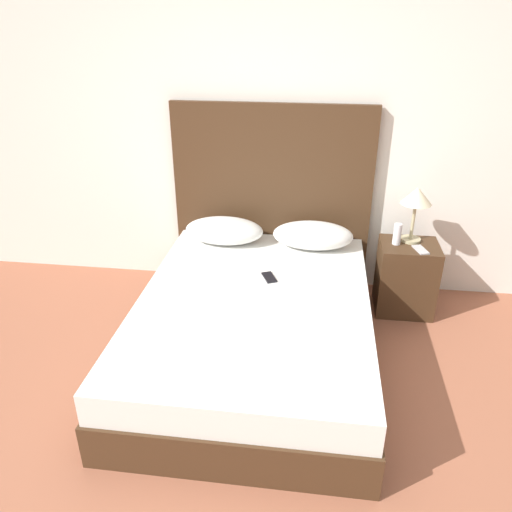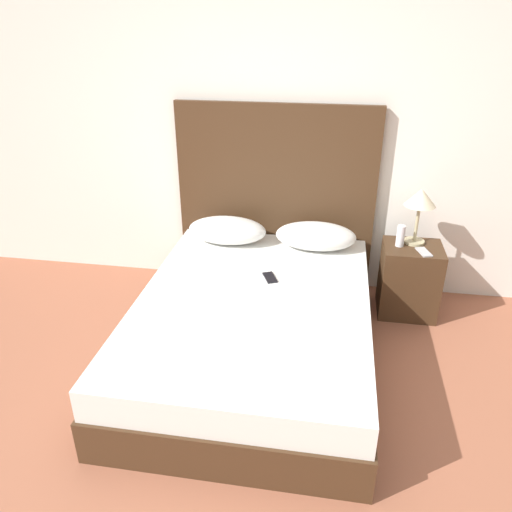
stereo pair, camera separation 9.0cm
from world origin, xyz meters
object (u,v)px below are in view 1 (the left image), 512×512
Objects in this scene: bed at (254,328)px; table_lamp at (416,199)px; nightstand at (406,277)px; phone_on_nightstand at (421,250)px; phone_on_bed at (269,277)px.

table_lamp is (1.08, 0.82, 0.66)m from bed.
phone_on_nightstand is at bearing -58.08° from nightstand.
phone_on_bed is at bearing -154.69° from nightstand.
table_lamp reaches higher than phone_on_nightstand.
phone_on_nightstand is at bearing 19.90° from phone_on_bed.
bed is at bearing -144.95° from nightstand.
nightstand is (1.07, 0.75, 0.05)m from bed.
table_lamp reaches higher than phone_on_bed.
nightstand is (1.00, 0.47, -0.19)m from phone_on_bed.
phone_on_bed is 1.13m from phone_on_nightstand.
bed is at bearing -149.63° from phone_on_nightstand.
bed is 3.71× the size of nightstand.
nightstand is at bearing 35.05° from bed.
phone_on_nightstand is at bearing 30.37° from bed.
table_lamp is at bearing 37.40° from bed.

